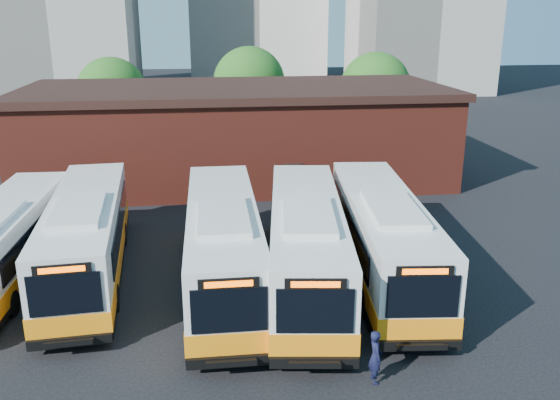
{
  "coord_description": "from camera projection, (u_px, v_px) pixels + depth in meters",
  "views": [
    {
      "loc": [
        -2.21,
        -20.74,
        11.03
      ],
      "look_at": [
        1.01,
        4.28,
        3.12
      ],
      "focal_mm": 38.0,
      "sensor_mm": 36.0,
      "label": 1
    }
  ],
  "objects": [
    {
      "name": "bus_east",
      "position": [
        383.0,
        239.0,
        25.73
      ],
      "size": [
        4.16,
        13.98,
        3.76
      ],
      "rotation": [
        0.0,
        0.0,
        -0.1
      ],
      "color": "silver",
      "rests_on": "ground"
    },
    {
      "name": "bus_midwest",
      "position": [
        223.0,
        247.0,
        24.79
      ],
      "size": [
        2.99,
        13.91,
        3.78
      ],
      "rotation": [
        0.0,
        0.0,
        -0.01
      ],
      "color": "silver",
      "rests_on": "ground"
    },
    {
      "name": "depot_building",
      "position": [
        237.0,
        132.0,
        41.15
      ],
      "size": [
        28.6,
        12.6,
        6.4
      ],
      "color": "maroon",
      "rests_on": "ground"
    },
    {
      "name": "transit_worker",
      "position": [
        375.0,
        357.0,
        18.38
      ],
      "size": [
        0.44,
        0.66,
        1.77
      ],
      "primitive_type": "imported",
      "rotation": [
        0.0,
        0.0,
        1.6
      ],
      "color": "black",
      "rests_on": "ground"
    },
    {
      "name": "tree_east",
      "position": [
        375.0,
        88.0,
        52.67
      ],
      "size": [
        6.24,
        6.24,
        7.96
      ],
      "color": "#382314",
      "rests_on": "ground"
    },
    {
      "name": "bus_farwest",
      "position": [
        6.0,
        246.0,
        25.37
      ],
      "size": [
        3.02,
        12.73,
        3.44
      ],
      "rotation": [
        0.0,
        0.0,
        -0.03
      ],
      "color": "silver",
      "rests_on": "ground"
    },
    {
      "name": "bus_west",
      "position": [
        87.0,
        240.0,
        25.74
      ],
      "size": [
        3.78,
        13.76,
        3.71
      ],
      "rotation": [
        0.0,
        0.0,
        0.07
      ],
      "color": "silver",
      "rests_on": "ground"
    },
    {
      "name": "tree_west",
      "position": [
        112.0,
        92.0,
        50.87
      ],
      "size": [
        6.0,
        6.0,
        7.65
      ],
      "color": "#382314",
      "rests_on": "ground"
    },
    {
      "name": "ground",
      "position": [
        268.0,
        309.0,
        23.19
      ],
      "size": [
        220.0,
        220.0,
        0.0
      ],
      "primitive_type": "plane",
      "color": "black"
    },
    {
      "name": "bus_mideast",
      "position": [
        306.0,
        247.0,
        24.81
      ],
      "size": [
        4.62,
        14.17,
        3.8
      ],
      "rotation": [
        0.0,
        0.0,
        -0.13
      ],
      "color": "silver",
      "rests_on": "ground"
    },
    {
      "name": "tree_mid",
      "position": [
        249.0,
        83.0,
        54.1
      ],
      "size": [
        6.56,
        6.56,
        8.36
      ],
      "color": "#382314",
      "rests_on": "ground"
    }
  ]
}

